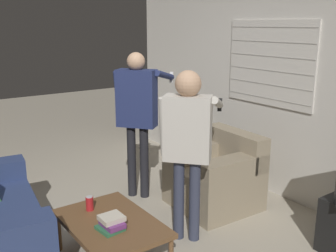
{
  "coord_description": "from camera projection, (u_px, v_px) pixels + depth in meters",
  "views": [
    {
      "loc": [
        2.96,
        -1.55,
        1.96
      ],
      "look_at": [
        -0.02,
        0.58,
        1.0
      ],
      "focal_mm": 42.0,
      "sensor_mm": 36.0,
      "label": 1
    }
  ],
  "objects": [
    {
      "name": "wall_back",
      "position": [
        271.0,
        84.0,
        4.51
      ],
      "size": [
        5.2,
        0.08,
        2.55
      ],
      "color": "silver",
      "rests_on": "ground_plane"
    },
    {
      "name": "spare_remote",
      "position": [
        107.0,
        218.0,
        3.25
      ],
      "size": [
        0.11,
        0.13,
        0.02
      ],
      "rotation": [
        0.0,
        0.0,
        -0.67
      ],
      "color": "black",
      "rests_on": "coffee_table"
    },
    {
      "name": "person_right_standing",
      "position": [
        188.0,
        135.0,
        3.46
      ],
      "size": [
        0.49,
        0.8,
        1.58
      ],
      "rotation": [
        0.0,
        0.0,
        0.73
      ],
      "color": "#33384C",
      "rests_on": "ground_plane"
    },
    {
      "name": "coffee_table",
      "position": [
        111.0,
        225.0,
        3.23
      ],
      "size": [
        0.97,
        0.66,
        0.39
      ],
      "color": "brown",
      "rests_on": "ground_plane"
    },
    {
      "name": "armchair_beige",
      "position": [
        217.0,
        176.0,
        4.31
      ],
      "size": [
        0.87,
        0.85,
        0.81
      ],
      "rotation": [
        0.0,
        0.0,
        3.1
      ],
      "color": "gray",
      "rests_on": "ground_plane"
    },
    {
      "name": "person_left_standing",
      "position": [
        137.0,
        107.0,
        4.36
      ],
      "size": [
        0.52,
        0.85,
        1.66
      ],
      "rotation": [
        0.0,
        0.0,
        0.67
      ],
      "color": "black",
      "rests_on": "ground_plane"
    },
    {
      "name": "soda_can",
      "position": [
        90.0,
        203.0,
        3.4
      ],
      "size": [
        0.07,
        0.07,
        0.13
      ],
      "color": "red",
      "rests_on": "coffee_table"
    },
    {
      "name": "book_stack",
      "position": [
        111.0,
        223.0,
        3.09
      ],
      "size": [
        0.21,
        0.21,
        0.11
      ],
      "color": "#33754C",
      "rests_on": "coffee_table"
    },
    {
      "name": "ground_plane",
      "position": [
        119.0,
        238.0,
        3.7
      ],
      "size": [
        16.0,
        16.0,
        0.0
      ],
      "primitive_type": "plane",
      "color": "#B2A893"
    }
  ]
}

